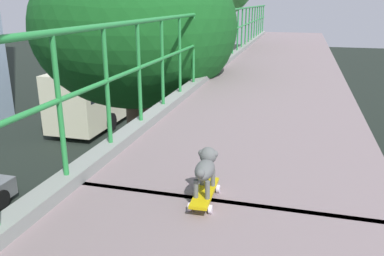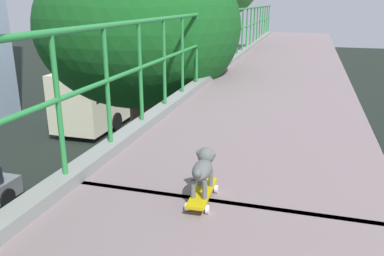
% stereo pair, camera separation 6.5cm
% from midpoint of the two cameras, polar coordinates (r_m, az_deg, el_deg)
% --- Properties ---
extents(city_bus, '(2.64, 10.11, 3.15)m').
position_cam_midpoint_polar(city_bus, '(23.54, -11.52, 6.04)').
color(city_bus, beige).
rests_on(city_bus, ground).
extents(roadside_tree_mid, '(4.29, 4.29, 7.63)m').
position_cam_midpoint_polar(roadside_tree_mid, '(8.72, -8.35, 13.59)').
color(roadside_tree_mid, brown).
rests_on(roadside_tree_mid, ground).
extents(toy_skateboard, '(0.19, 0.52, 0.09)m').
position_cam_midpoint_polar(toy_skateboard, '(3.08, 1.24, -9.36)').
color(toy_skateboard, gold).
rests_on(toy_skateboard, overpass_deck).
extents(small_dog, '(0.16, 0.40, 0.31)m').
position_cam_midpoint_polar(small_dog, '(3.02, 1.37, -5.51)').
color(small_dog, slate).
rests_on(small_dog, toy_skateboard).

